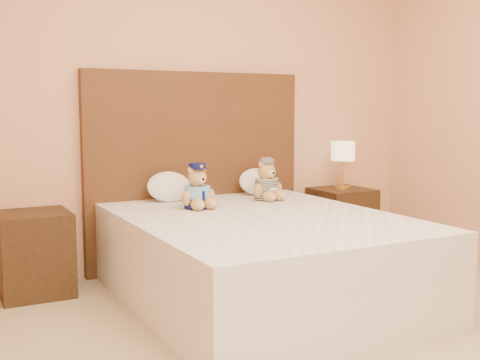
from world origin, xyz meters
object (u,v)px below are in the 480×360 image
bed (260,258)px  pillow_right (258,180)px  nightstand_right (341,221)px  nightstand_left (35,254)px  lamp (343,153)px  teddy_police (197,186)px  pillow_left (169,185)px  teddy_prisoner (267,180)px

bed → pillow_right: (0.45, 0.83, 0.39)m
nightstand_right → pillow_right: bearing=177.9°
nightstand_right → nightstand_left: bearing=180.0°
lamp → pillow_right: (-0.80, 0.03, -0.19)m
bed → teddy_police: size_ratio=6.59×
nightstand_right → pillow_left: 1.59m
teddy_police → pillow_left: 0.39m
nightstand_left → nightstand_right: 2.50m
lamp → pillow_left: 1.55m
lamp → nightstand_right: bearing=0.0°
nightstand_left → pillow_right: bearing=1.0°
lamp → teddy_police: size_ratio=1.32×
teddy_prisoner → pillow_left: teddy_prisoner is taller
bed → nightstand_left: size_ratio=3.64×
bed → pillow_left: (-0.29, 0.83, 0.39)m
bed → teddy_prisoner: bearing=56.4°
bed → pillow_right: pillow_right is taller
nightstand_left → teddy_police: bearing=-19.4°
nightstand_left → lamp: (2.50, 0.00, 0.57)m
teddy_prisoner → lamp: bearing=6.6°
teddy_police → teddy_prisoner: bearing=3.1°
bed → pillow_left: bearing=109.4°
bed → pillow_left: size_ratio=5.98×
teddy_police → teddy_prisoner: size_ratio=1.03×
nightstand_right → teddy_police: teddy_police is taller
teddy_police → pillow_left: size_ratio=0.91×
nightstand_right → teddy_police: 1.59m
lamp → teddy_prisoner: (-0.88, -0.25, -0.15)m
lamp → teddy_prisoner: lamp is taller
bed → pillow_left: 0.96m
bed → teddy_prisoner: (0.37, 0.55, 0.42)m
nightstand_left → teddy_prisoner: (1.62, -0.25, 0.42)m
nightstand_left → pillow_right: pillow_right is taller
bed → lamp: size_ratio=5.00×
pillow_left → bed: bearing=-70.6°
nightstand_right → pillow_right: size_ratio=1.73×
teddy_police → pillow_right: 0.79m
nightstand_right → teddy_prisoner: bearing=-164.2°
nightstand_right → teddy_prisoner: size_ratio=1.86×
bed → pillow_right: size_ratio=6.29×
nightstand_right → pillow_left: (-1.54, 0.03, 0.39)m
teddy_prisoner → pillow_left: size_ratio=0.88×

